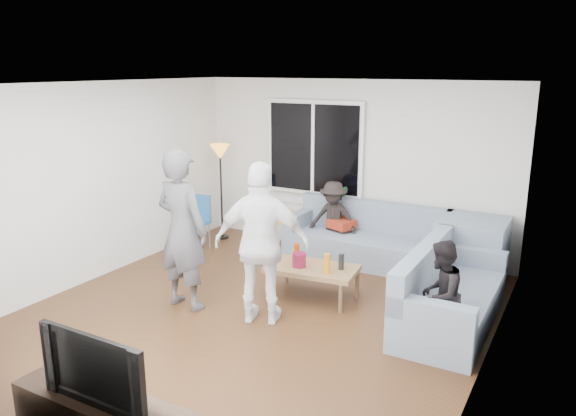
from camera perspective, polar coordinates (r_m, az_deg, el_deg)
The scene contains 29 objects.
floor at distance 6.51m, azimuth -3.41°, elevation -11.09°, with size 5.00×5.50×0.04m, color #56351C.
ceiling at distance 5.88m, azimuth -3.80°, elevation 12.83°, with size 5.00×5.50×0.04m, color white.
wall_back at distance 8.47m, azimuth 6.61°, elevation 4.28°, with size 5.00×0.04×2.60m, color silver.
wall_front at distance 4.13m, azimuth -25.05°, elevation -8.05°, with size 5.00×0.04×2.60m, color silver.
wall_left at distance 7.69m, azimuth -19.62°, elevation 2.49°, with size 0.04×5.50×2.60m, color silver.
wall_right at distance 5.19m, azimuth 20.54°, elevation -3.10°, with size 0.04×5.50×2.60m, color silver.
window_frame at distance 8.60m, azimuth 2.74°, elevation 6.20°, with size 1.62×0.06×1.47m, color white.
window_glass at distance 8.57m, azimuth 2.62°, elevation 6.17°, with size 1.50×0.02×1.35m, color black.
window_mullion at distance 8.56m, azimuth 2.59°, elevation 6.16°, with size 0.05×0.03×1.35m, color white.
radiator at distance 8.83m, azimuth 2.53°, elevation -1.82°, with size 1.30×0.12×0.62m, color silver.
potted_plant at distance 8.47m, azimuth 5.50°, elevation 0.99°, with size 0.22×0.18×0.40m, color #266128.
vase at distance 8.75m, azimuth 1.87°, elevation 0.70°, with size 0.16×0.16×0.17m, color white.
sofa_back_section at distance 8.06m, azimuth 7.94°, elevation -2.69°, with size 2.30×0.85×0.85m, color gray, non-canonical shape.
sofa_right_section at distance 6.37m, azimuth 16.64°, elevation -7.92°, with size 0.85×2.00×0.85m, color gray, non-canonical shape.
sofa_corner at distance 7.68m, azimuth 18.41°, elevation -4.19°, with size 0.85×0.85×0.85m, color gray.
cushion_yellow at distance 8.53m, azimuth 0.06°, elevation -0.99°, with size 0.38×0.32×0.14m, color gold.
cushion_red at distance 8.24m, azimuth 5.53°, elevation -1.63°, with size 0.36×0.30×0.13m, color maroon.
coffee_table at distance 6.88m, azimuth 2.49°, elevation -7.62°, with size 1.10×0.60×0.40m, color olive.
pitcher at distance 6.77m, azimuth 1.16°, elevation -5.38°, with size 0.17×0.17×0.17m, color maroon.
side_chair at distance 8.60m, azimuth -9.74°, elevation -1.64°, with size 0.40×0.40×0.86m, color #255FA1, non-canonical shape.
floor_lamp at distance 9.08m, azimuth -6.91°, elevation 1.61°, with size 0.32×0.32×1.56m, color orange, non-canonical shape.
player_left at distance 6.50m, azimuth -10.88°, elevation -2.24°, with size 0.69×0.45×1.89m, color #47474B.
player_right at distance 6.01m, azimuth -2.69°, elevation -3.76°, with size 1.06×0.44×1.81m, color white.
spectator_right at distance 5.79m, azimuth 15.43°, elevation -8.65°, with size 0.55×0.43×1.13m, color black.
spectator_back at distance 8.24m, azimuth 4.67°, elevation -1.16°, with size 0.74×0.42×1.14m, color black.
television at distance 4.29m, azimuth -18.59°, elevation -15.13°, with size 0.97×0.13×0.56m, color black.
bottle_e at distance 6.71m, azimuth 5.52°, elevation -5.57°, with size 0.07×0.07×0.19m, color black.
bottle_a at distance 7.01m, azimuth 0.89°, elevation -4.53°, with size 0.07×0.07×0.21m, color #B9420A.
bottle_d at distance 6.57m, azimuth 4.06°, elevation -5.74°, with size 0.07×0.07×0.24m, color orange.
Camera 1 is at (3.19, -4.93, 2.79)m, focal length 34.42 mm.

